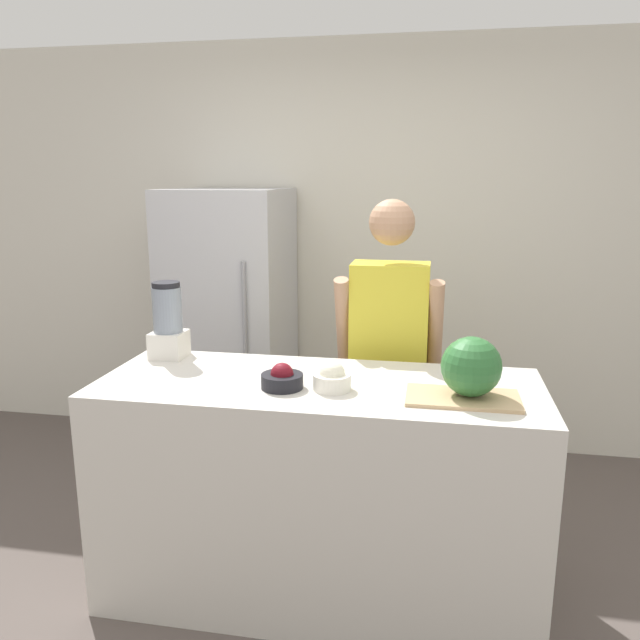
% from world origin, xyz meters
% --- Properties ---
extents(wall_back, '(8.00, 0.06, 2.60)m').
position_xyz_m(wall_back, '(0.00, 2.02, 1.30)').
color(wall_back, silver).
rests_on(wall_back, ground_plane).
extents(counter_island, '(1.80, 0.69, 0.95)m').
position_xyz_m(counter_island, '(0.00, 0.35, 0.48)').
color(counter_island, beige).
rests_on(counter_island, ground_plane).
extents(refrigerator, '(0.69, 0.75, 1.69)m').
position_xyz_m(refrigerator, '(-0.79, 1.61, 0.85)').
color(refrigerator, '#B7B7BC').
rests_on(refrigerator, ground_plane).
extents(person, '(0.51, 0.27, 1.66)m').
position_xyz_m(person, '(0.24, 0.93, 0.86)').
color(person, gray).
rests_on(person, ground_plane).
extents(cutting_board, '(0.42, 0.24, 0.01)m').
position_xyz_m(cutting_board, '(0.57, 0.24, 0.96)').
color(cutting_board, tan).
rests_on(cutting_board, counter_island).
extents(watermelon, '(0.22, 0.22, 0.22)m').
position_xyz_m(watermelon, '(0.59, 0.25, 1.08)').
color(watermelon, '#2D6B33').
rests_on(watermelon, cutting_board).
extents(bowl_cherries, '(0.17, 0.17, 0.10)m').
position_xyz_m(bowl_cherries, '(-0.13, 0.25, 0.99)').
color(bowl_cherries, black).
rests_on(bowl_cherries, counter_island).
extents(bowl_cream, '(0.15, 0.15, 0.12)m').
position_xyz_m(bowl_cream, '(0.07, 0.26, 1.00)').
color(bowl_cream, white).
rests_on(bowl_cream, counter_island).
extents(blender, '(0.15, 0.15, 0.35)m').
position_xyz_m(blender, '(-0.74, 0.58, 1.12)').
color(blender, silver).
rests_on(blender, counter_island).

